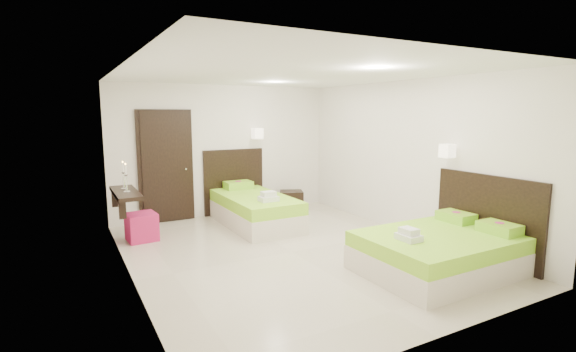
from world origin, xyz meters
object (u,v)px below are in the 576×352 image
nightstand (292,201)px  bed_double (442,249)px  bed_single (253,207)px  ottoman (142,227)px

nightstand → bed_double: bearing=-66.8°
nightstand → bed_single: bearing=-129.8°
bed_double → ottoman: (-3.21, 3.28, -0.06)m
ottoman → bed_double: bearing=-45.6°
nightstand → ottoman: (-3.18, -0.70, 0.02)m
bed_single → bed_double: (1.20, -3.37, -0.03)m
bed_single → nightstand: bearing=27.5°
bed_double → nightstand: bed_double is taller
nightstand → ottoman: ottoman is taller
bed_single → ottoman: bed_single is taller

